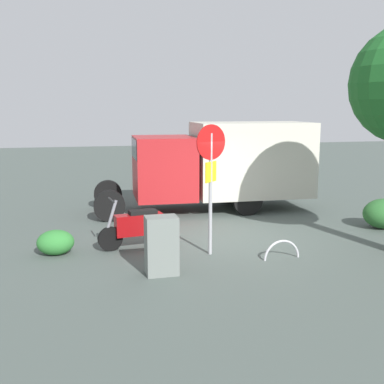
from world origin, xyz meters
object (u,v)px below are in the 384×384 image
box_truck_near (221,161)px  utility_cabinet (162,246)px  motorcycle (138,226)px  bike_rack_hoop (282,259)px  stop_sign (211,169)px

box_truck_near → utility_cabinet: box_truck_near is taller
motorcycle → bike_rack_hoop: size_ratio=2.12×
box_truck_near → stop_sign: 4.77m
motorcycle → utility_cabinet: 1.88m
utility_cabinet → bike_rack_hoop: bearing=-173.1°
motorcycle → utility_cabinet: (-0.23, 1.86, 0.06)m
motorcycle → utility_cabinet: bearing=88.8°
box_truck_near → utility_cabinet: 6.26m
utility_cabinet → motorcycle: bearing=-83.0°
stop_sign → box_truck_near: bearing=-109.6°
stop_sign → utility_cabinet: (1.26, 1.00, -1.33)m
motorcycle → stop_sign: bearing=141.8°
box_truck_near → bike_rack_hoop: 5.39m
bike_rack_hoop → motorcycle: bearing=-27.9°
motorcycle → stop_sign: (-1.49, 0.86, 1.39)m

